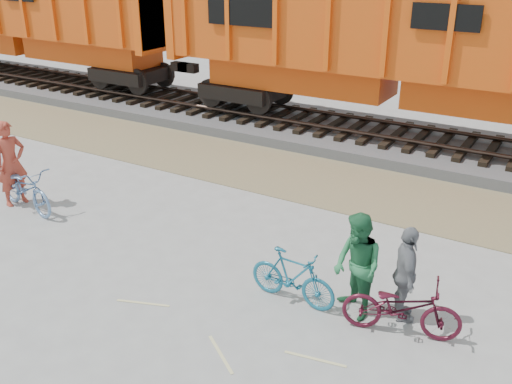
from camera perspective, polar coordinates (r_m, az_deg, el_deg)
ground at (r=9.61m, az=-3.47°, el=-10.46°), size 120.00×120.00×0.00m
gravel_strip at (r=13.95m, az=9.30°, el=0.55°), size 120.00×3.00×0.02m
ballast_bed at (r=17.02m, az=13.83°, el=4.90°), size 120.00×4.00×0.30m
track at (r=16.92m, az=13.94°, el=5.94°), size 120.00×2.60×0.24m
hopper_car_left at (r=25.17m, az=-21.58°, el=16.50°), size 14.00×3.13×4.65m
hopper_car_center at (r=16.39m, az=14.56°, el=14.45°), size 14.00×3.13×4.65m
bicycle_blue at (r=13.36m, az=-22.05°, el=0.34°), size 2.01×0.98×1.01m
bicycle_teal at (r=9.27m, az=3.67°, el=-8.48°), size 1.54×0.49×0.92m
bicycle_maroon at (r=8.82m, az=14.36°, el=-11.12°), size 1.83×1.03×0.91m
person_solo at (r=13.65m, az=-23.31°, el=2.65°), size 0.58×0.77×1.92m
person_man at (r=8.89m, az=10.10°, el=-7.35°), size 1.06×1.02×1.71m
person_woman at (r=9.00m, az=14.74°, el=-7.95°), size 0.75×0.99×1.57m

